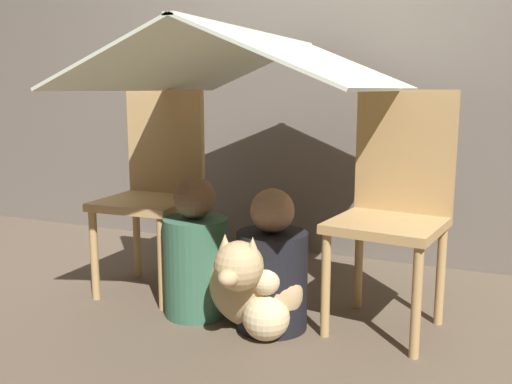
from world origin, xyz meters
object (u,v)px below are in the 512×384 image
person_second (272,270)px  dog (252,284)px  person_front (196,256)px  chair_left (155,183)px  chair_right (394,201)px

person_second → dog: 0.10m
person_front → person_second: 0.35m
person_front → person_second: (0.35, 0.00, -0.02)m
person_front → person_second: size_ratio=1.04×
chair_left → chair_right: 1.12m
chair_right → person_second: size_ratio=1.67×
person_front → person_second: bearing=0.1°
person_second → dog: (-0.06, -0.07, -0.04)m
chair_right → person_second: bearing=-144.5°
person_front → chair_left: bearing=146.5°
dog → person_second: bearing=51.2°
dog → chair_right: bearing=31.4°
chair_left → chair_right: same height
chair_left → dog: 0.77m
person_second → dog: bearing=-128.8°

